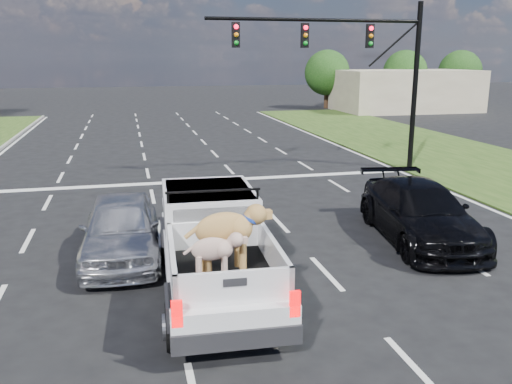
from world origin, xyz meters
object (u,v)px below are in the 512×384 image
traffic_signal (364,58)px  black_coupe (420,212)px  pickup_truck (214,244)px  silver_sedan (121,228)px

traffic_signal → black_coupe: (-2.20, -8.84, -3.96)m
traffic_signal → pickup_truck: 13.96m
silver_sedan → black_coupe: bearing=-1.3°
pickup_truck → silver_sedan: bearing=131.4°
traffic_signal → pickup_truck: (-8.05, -10.78, -3.70)m
pickup_truck → black_coupe: bearing=21.0°
traffic_signal → black_coupe: bearing=-104.0°
pickup_truck → black_coupe: (5.85, 1.94, -0.26)m
silver_sedan → pickup_truck: bearing=-49.3°
traffic_signal → pickup_truck: traffic_signal is taller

